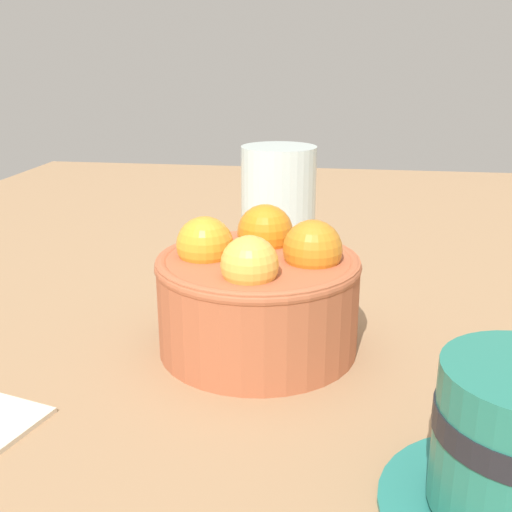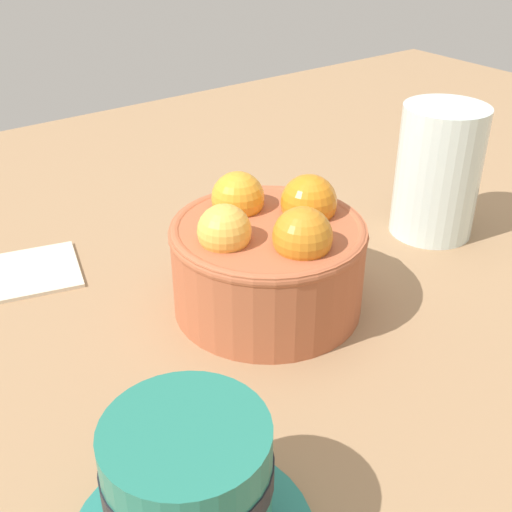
# 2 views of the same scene
# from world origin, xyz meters

# --- Properties ---
(ground_plane) EXTENTS (1.47, 1.02, 0.04)m
(ground_plane) POSITION_xyz_m (0.00, 0.00, -0.02)
(ground_plane) COLOR #997551
(terracotta_bowl) EXTENTS (0.14, 0.14, 0.10)m
(terracotta_bowl) POSITION_xyz_m (-0.00, 0.00, 0.04)
(terracotta_bowl) COLOR #AD5938
(terracotta_bowl) RESTS_ON ground_plane
(coffee_cup) EXTENTS (0.12, 0.12, 0.07)m
(coffee_cup) POSITION_xyz_m (0.15, 0.14, 0.04)
(coffee_cup) COLOR #247569
(coffee_cup) RESTS_ON ground_plane
(water_glass) EXTENTS (0.07, 0.07, 0.12)m
(water_glass) POSITION_xyz_m (-0.19, -0.01, 0.06)
(water_glass) COLOR silver
(water_glass) RESTS_ON ground_plane
(folded_napkin) EXTENTS (0.12, 0.10, 0.01)m
(folded_napkin) POSITION_xyz_m (0.14, -0.16, 0.00)
(folded_napkin) COLOR beige
(folded_napkin) RESTS_ON ground_plane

